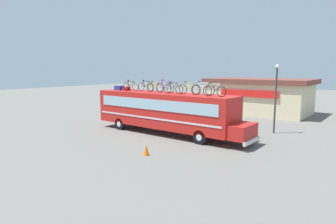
# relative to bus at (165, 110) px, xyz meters

# --- Properties ---
(ground_plane) EXTENTS (120.00, 120.00, 0.00)m
(ground_plane) POSITION_rel_bus_xyz_m (-0.21, -0.00, -1.81)
(ground_plane) COLOR #605E59
(bus) EXTENTS (13.11, 2.59, 3.15)m
(bus) POSITION_rel_bus_xyz_m (0.00, 0.00, 0.00)
(bus) COLOR red
(bus) RESTS_ON ground
(luggage_bag_1) EXTENTS (0.71, 0.40, 0.36)m
(luggage_bag_1) POSITION_rel_bus_xyz_m (-5.07, -0.06, 1.52)
(luggage_bag_1) COLOR #193899
(luggage_bag_1) RESTS_ON bus
(luggage_bag_2) EXTENTS (0.58, 0.44, 0.29)m
(luggage_bag_2) POSITION_rel_bus_xyz_m (-4.23, 0.04, 1.48)
(luggage_bag_2) COLOR maroon
(luggage_bag_2) RESTS_ON bus
(rooftop_bicycle_1) EXTENTS (1.73, 0.44, 0.90)m
(rooftop_bicycle_1) POSITION_rel_bus_xyz_m (-3.45, -0.22, 1.72)
(rooftop_bicycle_1) COLOR black
(rooftop_bicycle_1) RESTS_ON bus
(rooftop_bicycle_2) EXTENTS (1.76, 0.44, 0.91)m
(rooftop_bicycle_2) POSITION_rel_bus_xyz_m (-2.33, 0.41, 1.72)
(rooftop_bicycle_2) COLOR black
(rooftop_bicycle_2) RESTS_ON bus
(rooftop_bicycle_3) EXTENTS (1.63, 0.44, 0.87)m
(rooftop_bicycle_3) POSITION_rel_bus_xyz_m (-1.24, 0.21, 1.70)
(rooftop_bicycle_3) COLOR black
(rooftop_bicycle_3) RESTS_ON bus
(rooftop_bicycle_4) EXTENTS (1.75, 0.44, 0.98)m
(rooftop_bicycle_4) POSITION_rel_bus_xyz_m (-0.17, 0.19, 1.75)
(rooftop_bicycle_4) COLOR black
(rooftop_bicycle_4) RESTS_ON bus
(rooftop_bicycle_5) EXTENTS (1.73, 0.44, 0.89)m
(rooftop_bicycle_5) POSITION_rel_bus_xyz_m (0.99, -0.31, 1.71)
(rooftop_bicycle_5) COLOR black
(rooftop_bicycle_5) RESTS_ON bus
(rooftop_bicycle_6) EXTENTS (1.76, 0.44, 0.92)m
(rooftop_bicycle_6) POSITION_rel_bus_xyz_m (2.18, -0.04, 1.72)
(rooftop_bicycle_6) COLOR black
(rooftop_bicycle_6) RESTS_ON bus
(rooftop_bicycle_7) EXTENTS (1.81, 0.44, 0.96)m
(rooftop_bicycle_7) POSITION_rel_bus_xyz_m (3.28, 0.04, 1.74)
(rooftop_bicycle_7) COLOR black
(rooftop_bicycle_7) RESTS_ON bus
(rooftop_bicycle_8) EXTENTS (1.72, 0.44, 0.91)m
(rooftop_bicycle_8) POSITION_rel_bus_xyz_m (4.34, -0.29, 1.72)
(rooftop_bicycle_8) COLOR black
(rooftop_bicycle_8) RESTS_ON bus
(roadside_building) EXTENTS (11.16, 6.77, 3.86)m
(roadside_building) POSITION_rel_bus_xyz_m (1.73, 14.91, 0.16)
(roadside_building) COLOR beige
(roadside_building) RESTS_ON ground
(traffic_cone) EXTENTS (0.37, 0.37, 0.65)m
(traffic_cone) POSITION_rel_bus_xyz_m (2.68, -5.18, -1.48)
(traffic_cone) COLOR orange
(traffic_cone) RESTS_ON ground
(street_lamp) EXTENTS (0.29, 0.29, 5.27)m
(street_lamp) POSITION_rel_bus_xyz_m (6.57, 5.30, 1.24)
(street_lamp) COLOR #38383D
(street_lamp) RESTS_ON ground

